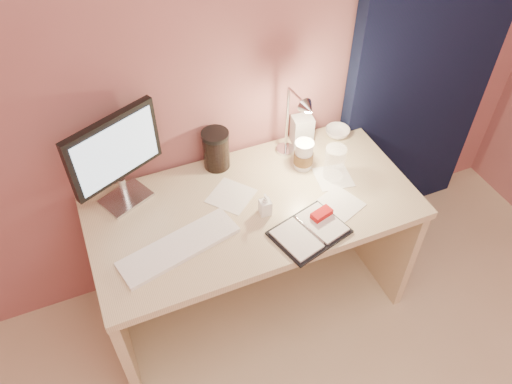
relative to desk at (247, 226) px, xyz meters
name	(u,v)px	position (x,y,z in m)	size (l,w,h in m)	color
room	(417,40)	(0.95, 0.24, 0.63)	(3.50, 3.50, 3.50)	#C6B28E
desk	(247,226)	(0.00, 0.00, 0.00)	(1.40, 0.70, 0.73)	beige
monitor	(114,154)	(-0.50, 0.16, 0.49)	(0.38, 0.21, 0.43)	silver
keyboard	(179,247)	(-0.36, -0.19, 0.24)	(0.49, 0.14, 0.02)	white
planner	(310,230)	(0.15, -0.31, 0.24)	(0.34, 0.29, 0.05)	black
paper_a	(339,204)	(0.34, -0.22, 0.23)	(0.17, 0.17, 0.00)	silver
paper_b	(333,177)	(0.40, -0.07, 0.23)	(0.15, 0.15, 0.00)	silver
paper_c	(231,196)	(-0.07, 0.00, 0.23)	(0.17, 0.17, 0.00)	silver
coffee_cup	(304,156)	(0.30, 0.05, 0.29)	(0.09, 0.09, 0.14)	white
clear_cup	(335,163)	(0.40, -0.05, 0.31)	(0.09, 0.09, 0.16)	white
bowl	(337,132)	(0.56, 0.19, 0.24)	(0.12, 0.12, 0.04)	white
lotion_bottle	(265,204)	(0.03, -0.14, 0.28)	(0.05, 0.05, 0.11)	white
dark_jar	(216,151)	(-0.06, 0.22, 0.31)	(0.12, 0.12, 0.17)	black
product_box	(302,130)	(0.37, 0.22, 0.30)	(0.10, 0.08, 0.14)	beige
desk_lamp	(295,123)	(0.27, 0.09, 0.46)	(0.10, 0.23, 0.38)	silver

